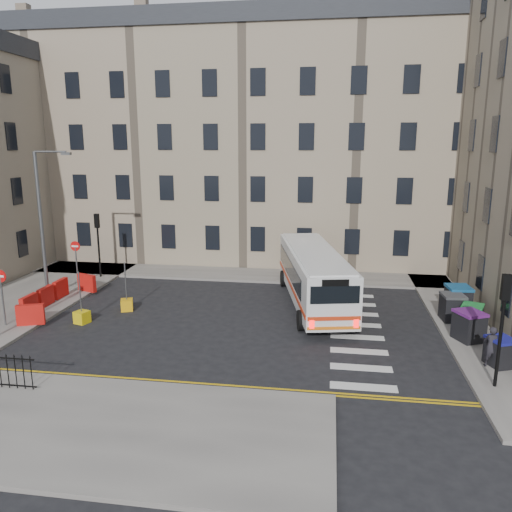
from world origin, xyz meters
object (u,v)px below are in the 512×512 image
(bus, at_px, (313,274))
(wheelie_bin_d, at_px, (452,307))
(wheelie_bin_b, at_px, (469,326))
(bollard_chevron, at_px, (82,317))
(pedestrian, at_px, (491,347))
(streetlamp, at_px, (41,223))
(bollard_yellow, at_px, (127,305))
(wheelie_bin_e, at_px, (458,300))
(wheelie_bin_c, at_px, (472,317))
(wheelie_bin_a, at_px, (500,352))

(bus, xyz_separation_m, wheelie_bin_d, (6.81, -1.88, -0.89))
(wheelie_bin_b, height_order, wheelie_bin_d, wheelie_bin_b)
(bollard_chevron, bearing_deg, pedestrian, -7.75)
(streetlamp, bearing_deg, wheelie_bin_b, -8.30)
(wheelie_bin_b, bearing_deg, bollard_yellow, 148.69)
(wheelie_bin_b, bearing_deg, bollard_chevron, 155.96)
(wheelie_bin_d, xyz_separation_m, pedestrian, (0.26, -5.20, 0.14))
(wheelie_bin_e, xyz_separation_m, pedestrian, (-0.24, -6.25, 0.09))
(bollard_yellow, bearing_deg, wheelie_bin_c, -1.72)
(streetlamp, height_order, wheelie_bin_c, streetlamp)
(wheelie_bin_a, bearing_deg, bollard_yellow, 143.80)
(pedestrian, distance_m, bollard_chevron, 18.28)
(wheelie_bin_b, bearing_deg, streetlamp, 147.13)
(pedestrian, height_order, bollard_yellow, pedestrian)
(streetlamp, xyz_separation_m, bollard_yellow, (5.20, -1.22, -4.04))
(wheelie_bin_d, distance_m, pedestrian, 5.21)
(streetlamp, relative_size, wheelie_bin_c, 6.20)
(bus, xyz_separation_m, bollard_chevron, (-11.03, -4.61, -1.40))
(wheelie_bin_a, distance_m, bollard_chevron, 18.66)
(wheelie_bin_d, xyz_separation_m, bollard_chevron, (-17.84, -2.73, -0.51))
(wheelie_bin_b, height_order, pedestrian, pedestrian)
(wheelie_bin_a, height_order, wheelie_bin_c, wheelie_bin_c)
(wheelie_bin_c, bearing_deg, wheelie_bin_d, 140.58)
(wheelie_bin_c, bearing_deg, streetlamp, -162.74)
(bus, height_order, wheelie_bin_d, bus)
(streetlamp, height_order, bollard_chevron, streetlamp)
(bus, distance_m, pedestrian, 10.03)
(bus, bearing_deg, bollard_chevron, -169.23)
(wheelie_bin_b, height_order, bollard_chevron, wheelie_bin_b)
(bus, bearing_deg, wheelie_bin_a, -54.80)
(streetlamp, bearing_deg, wheelie_bin_c, -4.45)
(streetlamp, relative_size, bus, 0.73)
(pedestrian, relative_size, bollard_chevron, 2.67)
(bollard_chevron, bearing_deg, wheelie_bin_e, 11.67)
(streetlamp, distance_m, bollard_yellow, 6.69)
(wheelie_bin_a, distance_m, wheelie_bin_d, 5.12)
(wheelie_bin_b, relative_size, wheelie_bin_c, 1.15)
(wheelie_bin_a, xyz_separation_m, wheelie_bin_c, (-0.05, 3.95, 0.02))
(wheelie_bin_b, relative_size, bollard_yellow, 2.51)
(wheelie_bin_b, relative_size, pedestrian, 0.94)
(streetlamp, height_order, bus, streetlamp)
(bollard_chevron, bearing_deg, wheelie_bin_d, 8.71)
(wheelie_bin_e, bearing_deg, wheelie_bin_b, -101.10)
(streetlamp, xyz_separation_m, bollard_chevron, (3.78, -3.34, -4.04))
(wheelie_bin_c, xyz_separation_m, bollard_yellow, (-17.05, 0.51, -0.43))
(wheelie_bin_e, xyz_separation_m, bollard_chevron, (-18.34, -3.79, -0.57))
(streetlamp, xyz_separation_m, wheelie_bin_d, (21.62, -0.61, -3.53))
(wheelie_bin_c, relative_size, wheelie_bin_e, 0.92)
(bus, distance_m, bollard_yellow, 10.03)
(wheelie_bin_b, distance_m, wheelie_bin_e, 3.64)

